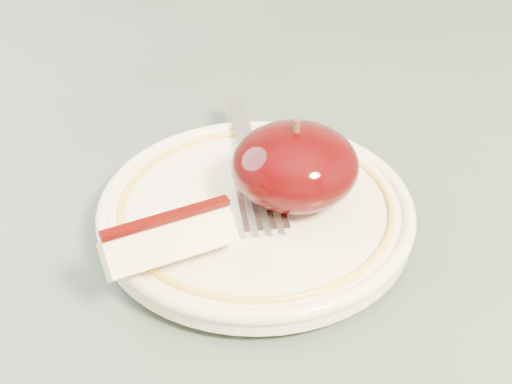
{
  "coord_description": "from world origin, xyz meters",
  "views": [
    {
      "loc": [
        0.05,
        -0.32,
        1.04
      ],
      "look_at": [
        0.06,
        0.03,
        0.78
      ],
      "focal_mm": 50.0,
      "sensor_mm": 36.0,
      "label": 1
    }
  ],
  "objects_px": {
    "table": "(171,352)",
    "apple_half": "(295,166)",
    "fork": "(250,160)",
    "plate": "(256,210)"
  },
  "relations": [
    {
      "from": "table",
      "to": "apple_half",
      "type": "xyz_separation_m",
      "value": [
        0.08,
        0.03,
        0.13
      ]
    },
    {
      "from": "fork",
      "to": "apple_half",
      "type": "bearing_deg",
      "value": -149.76
    },
    {
      "from": "plate",
      "to": "apple_half",
      "type": "xyz_separation_m",
      "value": [
        0.02,
        0.01,
        0.03
      ]
    },
    {
      "from": "table",
      "to": "fork",
      "type": "height_order",
      "value": "fork"
    },
    {
      "from": "table",
      "to": "plate",
      "type": "relative_size",
      "value": 4.6
    },
    {
      "from": "apple_half",
      "to": "table",
      "type": "bearing_deg",
      "value": -157.94
    },
    {
      "from": "apple_half",
      "to": "plate",
      "type": "bearing_deg",
      "value": -162.77
    },
    {
      "from": "table",
      "to": "fork",
      "type": "relative_size",
      "value": 5.58
    },
    {
      "from": "plate",
      "to": "fork",
      "type": "relative_size",
      "value": 1.21
    },
    {
      "from": "table",
      "to": "fork",
      "type": "xyz_separation_m",
      "value": [
        0.05,
        0.07,
        0.11
      ]
    }
  ]
}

